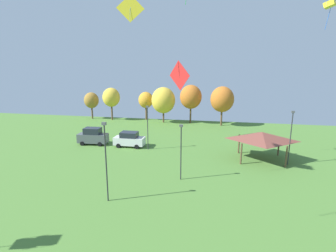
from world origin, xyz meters
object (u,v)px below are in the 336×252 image
at_px(treeline_tree_0, 91,100).
at_px(treeline_tree_3, 163,100).
at_px(light_post_3, 181,149).
at_px(park_pavilion, 262,136).
at_px(treeline_tree_4, 191,97).
at_px(parked_car_second_from_left, 129,139).
at_px(kite_flying_10, 179,76).
at_px(treeline_tree_5, 222,99).
at_px(treeline_tree_2, 146,100).
at_px(light_post_1, 291,135).
at_px(light_post_2, 148,125).
at_px(light_post_0, 106,158).
at_px(kite_flying_2, 130,8).
at_px(treeline_tree_1, 111,97).
at_px(parked_car_leftmost, 93,136).

relative_size(treeline_tree_0, treeline_tree_3, 0.80).
bearing_deg(treeline_tree_0, light_post_3, -49.55).
xyz_separation_m(park_pavilion, treeline_tree_4, (-11.26, 20.64, 2.40)).
xyz_separation_m(parked_car_second_from_left, treeline_tree_4, (6.90, 18.58, 4.37)).
distance_m(kite_flying_10, treeline_tree_5, 22.93).
relative_size(park_pavilion, treeline_tree_2, 1.06).
distance_m(parked_car_second_from_left, light_post_1, 21.58).
bearing_deg(kite_flying_10, light_post_2, 143.71).
bearing_deg(treeline_tree_0, treeline_tree_5, -3.44).
xyz_separation_m(light_post_1, light_post_3, (-12.03, -6.76, -0.34)).
bearing_deg(park_pavilion, treeline_tree_3, 130.14).
xyz_separation_m(treeline_tree_3, treeline_tree_4, (5.68, 0.56, 0.76)).
xyz_separation_m(light_post_0, treeline_tree_5, (9.72, 32.99, 1.34)).
distance_m(treeline_tree_0, treeline_tree_2, 12.49).
distance_m(light_post_0, treeline_tree_2, 36.46).
bearing_deg(treeline_tree_2, light_post_2, -73.41).
xyz_separation_m(kite_flying_10, treeline_tree_2, (-11.22, 24.55, -6.12)).
bearing_deg(kite_flying_10, light_post_3, -78.88).
height_order(kite_flying_2, park_pavilion, kite_flying_2).
bearing_deg(treeline_tree_2, treeline_tree_5, -9.79).
relative_size(kite_flying_2, treeline_tree_3, 0.44).
xyz_separation_m(treeline_tree_4, treeline_tree_5, (6.36, -1.28, -0.20)).
relative_size(light_post_2, light_post_3, 1.07).
distance_m(park_pavilion, treeline_tree_3, 26.33).
height_order(treeline_tree_0, treeline_tree_3, treeline_tree_3).
relative_size(kite_flying_2, treeline_tree_5, 0.42).
bearing_deg(treeline_tree_2, light_post_1, -43.84).
distance_m(light_post_0, light_post_1, 21.58).
bearing_deg(kite_flying_10, park_pavilion, 13.04).
bearing_deg(treeline_tree_1, parked_car_second_from_left, -60.26).
relative_size(parked_car_leftmost, treeline_tree_1, 0.64).
bearing_deg(parked_car_second_from_left, light_post_1, -9.27).
bearing_deg(light_post_0, light_post_2, 91.98).
relative_size(park_pavilion, light_post_0, 0.93).
xyz_separation_m(light_post_1, treeline_tree_4, (-14.27, 21.83, 1.80)).
distance_m(kite_flying_10, treeline_tree_2, 27.68).
distance_m(light_post_0, light_post_2, 14.98).
xyz_separation_m(light_post_2, treeline_tree_0, (-18.66, 19.77, 0.62)).
relative_size(treeline_tree_0, treeline_tree_5, 0.76).
bearing_deg(park_pavilion, treeline_tree_1, 144.35).
height_order(light_post_3, treeline_tree_1, treeline_tree_1).
xyz_separation_m(kite_flying_10, treeline_tree_5, (5.23, 21.71, -5.23)).
distance_m(kite_flying_2, parked_car_leftmost, 19.06).
bearing_deg(park_pavilion, kite_flying_10, -166.96).
height_order(park_pavilion, treeline_tree_4, treeline_tree_4).
bearing_deg(treeline_tree_1, treeline_tree_3, -2.70).
height_order(treeline_tree_2, treeline_tree_5, treeline_tree_5).
height_order(parked_car_leftmost, light_post_0, light_post_0).
bearing_deg(light_post_2, light_post_1, -7.93).
bearing_deg(parked_car_second_from_left, parked_car_leftmost, 179.00).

